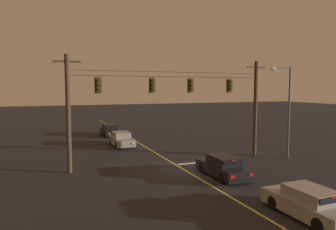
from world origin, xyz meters
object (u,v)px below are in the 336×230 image
at_px(car_oncoming_lead, 122,139).
at_px(car_waiting_second_near, 309,203).
at_px(traffic_light_centre, 191,85).
at_px(car_waiting_near_lane, 223,167).
at_px(traffic_light_leftmost, 98,85).
at_px(street_lamp_corner, 286,103).
at_px(traffic_light_right_inner, 230,86).
at_px(traffic_light_left_inner, 153,85).
at_px(car_oncoming_trailing, 110,130).

bearing_deg(car_oncoming_lead, car_waiting_second_near, -79.30).
distance_m(traffic_light_centre, car_oncoming_lead, 10.75).
bearing_deg(car_waiting_near_lane, traffic_light_leftmost, 147.58).
height_order(traffic_light_centre, car_waiting_second_near, traffic_light_centre).
bearing_deg(street_lamp_corner, traffic_light_centre, 166.75).
distance_m(traffic_light_leftmost, traffic_light_centre, 7.12).
bearing_deg(traffic_light_leftmost, car_waiting_second_near, -57.57).
bearing_deg(traffic_light_centre, traffic_light_right_inner, 0.00).
height_order(traffic_light_leftmost, car_oncoming_lead, traffic_light_leftmost).
bearing_deg(traffic_light_leftmost, traffic_light_right_inner, 0.00).
bearing_deg(street_lamp_corner, car_oncoming_lead, 137.29).
height_order(traffic_light_centre, street_lamp_corner, street_lamp_corner).
bearing_deg(traffic_light_leftmost, traffic_light_left_inner, 0.00).
relative_size(traffic_light_leftmost, car_oncoming_trailing, 0.28).
relative_size(traffic_light_left_inner, car_oncoming_trailing, 0.28).
xyz_separation_m(traffic_light_centre, car_waiting_near_lane, (0.12, -4.60, -5.35)).
distance_m(traffic_light_centre, car_waiting_second_near, 12.80).
height_order(traffic_light_left_inner, car_waiting_near_lane, traffic_light_left_inner).
bearing_deg(car_oncoming_lead, traffic_light_leftmost, -112.44).
bearing_deg(car_oncoming_trailing, traffic_light_leftmost, -103.47).
distance_m(traffic_light_centre, car_oncoming_trailing, 16.91).
bearing_deg(traffic_light_right_inner, car_oncoming_lead, 129.48).
bearing_deg(traffic_light_right_inner, street_lamp_corner, -23.40).
relative_size(traffic_light_leftmost, car_waiting_near_lane, 0.28).
bearing_deg(car_oncoming_trailing, car_waiting_second_near, -82.44).
bearing_deg(car_waiting_near_lane, traffic_light_left_inner, 125.39).
relative_size(traffic_light_left_inner, traffic_light_centre, 1.00).
bearing_deg(car_waiting_second_near, traffic_light_leftmost, 122.43).
relative_size(car_waiting_second_near, street_lamp_corner, 0.57).
bearing_deg(traffic_light_centre, traffic_light_leftmost, 180.00).
relative_size(car_waiting_near_lane, car_oncoming_lead, 0.98).
xyz_separation_m(traffic_light_left_inner, car_waiting_second_near, (3.41, -11.62, -5.35)).
distance_m(traffic_light_leftmost, street_lamp_corner, 15.05).
xyz_separation_m(car_oncoming_trailing, car_waiting_second_near, (3.62, -27.31, 0.00)).
relative_size(traffic_light_right_inner, car_waiting_near_lane, 0.28).
relative_size(traffic_light_right_inner, street_lamp_corner, 0.16).
xyz_separation_m(car_oncoming_trailing, street_lamp_corner, (11.11, -17.51, 3.92)).
bearing_deg(traffic_light_centre, street_lamp_corner, -13.25).
distance_m(traffic_light_leftmost, car_waiting_second_near, 14.77).
relative_size(traffic_light_leftmost, street_lamp_corner, 0.16).
bearing_deg(traffic_light_left_inner, traffic_light_centre, 0.00).
height_order(car_waiting_near_lane, car_oncoming_lead, same).
height_order(traffic_light_left_inner, street_lamp_corner, street_lamp_corner).
xyz_separation_m(traffic_light_right_inner, car_waiting_second_near, (-3.27, -11.62, -5.35)).
distance_m(traffic_light_leftmost, car_oncoming_trailing, 17.00).
height_order(traffic_light_leftmost, car_waiting_second_near, traffic_light_leftmost).
bearing_deg(traffic_light_centre, traffic_light_left_inner, 180.00).
bearing_deg(traffic_light_centre, car_waiting_near_lane, -88.48).
height_order(traffic_light_centre, car_waiting_near_lane, traffic_light_centre).
bearing_deg(traffic_light_left_inner, car_waiting_second_near, -73.66).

